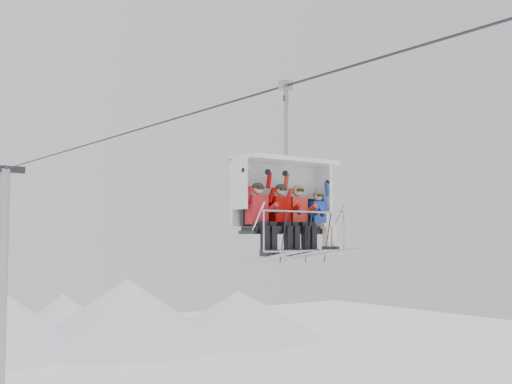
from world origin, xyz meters
TOP-DOWN VIEW (x-y plane):
  - lift_tower_right at (0.00, 22.00)m, footprint 2.00×1.80m
  - haul_cable at (0.00, 0.00)m, footprint 0.06×50.00m
  - chairlift_carrier at (0.00, -1.04)m, footprint 2.58×1.17m
  - skier_far_left at (-0.90, -1.34)m, footprint 0.44×1.69m
  - skier_center_left at (-0.25, -1.34)m, footprint 0.44×1.69m
  - skier_center_right at (0.26, -1.34)m, footprint 0.44×1.69m
  - skier_far_right at (0.89, -1.35)m, footprint 0.39×1.69m

SIDE VIEW (x-z plane):
  - lift_tower_right at x=0.00m, z-range -0.96..12.52m
  - skier_far_right at x=0.89m, z-range 9.41..10.97m
  - skier_far_left at x=-0.90m, z-range 9.37..11.11m
  - skier_center_left at x=-0.25m, z-range 9.37..11.11m
  - skier_center_right at x=0.26m, z-range 9.37..11.11m
  - chairlift_carrier at x=0.00m, z-range 8.73..12.71m
  - haul_cable at x=0.00m, z-range 13.27..13.33m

